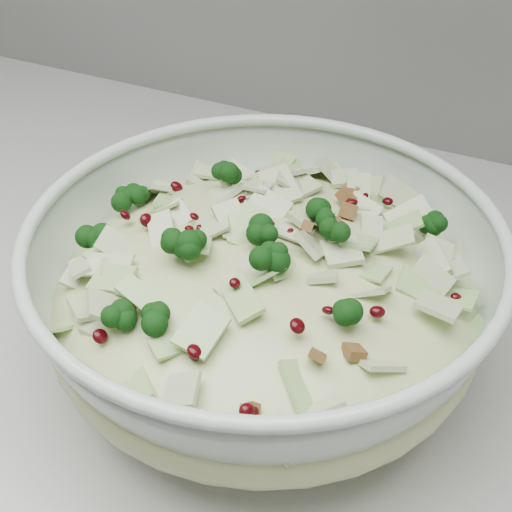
{
  "coord_description": "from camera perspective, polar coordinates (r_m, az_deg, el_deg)",
  "views": [
    {
      "loc": [
        -0.31,
        1.27,
        1.29
      ],
      "look_at": [
        -0.47,
        1.61,
        0.99
      ],
      "focal_mm": 50.0,
      "sensor_mm": 36.0,
      "label": 1
    }
  ],
  "objects": [
    {
      "name": "mixing_bowl",
      "position": [
        0.49,
        0.67,
        -3.39
      ],
      "size": [
        0.41,
        0.41,
        0.13
      ],
      "rotation": [
        0.0,
        0.0,
        0.4
      ],
      "color": "#B2C4B5",
      "rests_on": "counter"
    },
    {
      "name": "salad",
      "position": [
        0.48,
        0.69,
        -1.55
      ],
      "size": [
        0.35,
        0.35,
        0.13
      ],
      "rotation": [
        0.0,
        0.0,
        0.21
      ],
      "color": "beige",
      "rests_on": "mixing_bowl"
    }
  ]
}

